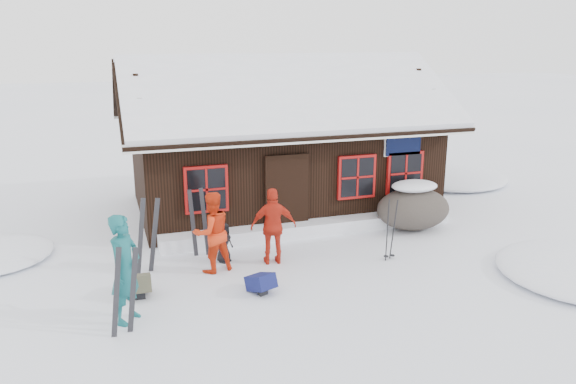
% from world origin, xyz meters
% --- Properties ---
extents(ground, '(120.00, 120.00, 0.00)m').
position_xyz_m(ground, '(0.00, 0.00, 0.00)').
color(ground, white).
rests_on(ground, ground).
extents(mountain_hut, '(8.90, 6.09, 4.42)m').
position_xyz_m(mountain_hut, '(1.50, 4.98, 1.58)').
color(mountain_hut, black).
rests_on(mountain_hut, ground).
extents(snow_drift, '(7.60, 0.60, 0.35)m').
position_xyz_m(snow_drift, '(1.50, 2.25, 0.17)').
color(snow_drift, white).
rests_on(snow_drift, ground).
extents(snow_mounds, '(20.60, 13.20, 0.48)m').
position_xyz_m(snow_mounds, '(1.65, 1.86, 0.00)').
color(snow_mounds, white).
rests_on(snow_mounds, ground).
extents(skier_teal, '(0.79, 0.85, 1.94)m').
position_xyz_m(skier_teal, '(-3.14, -0.97, 0.97)').
color(skier_teal, '#13575B').
rests_on(skier_teal, ground).
extents(skier_orange_left, '(0.99, 0.86, 1.74)m').
position_xyz_m(skier_orange_left, '(-1.31, 0.73, 0.87)').
color(skier_orange_left, red).
rests_on(skier_orange_left, ground).
extents(skier_orange_right, '(1.05, 0.56, 1.70)m').
position_xyz_m(skier_orange_right, '(0.04, 0.74, 0.85)').
color(skier_orange_right, red).
rests_on(skier_orange_right, ground).
extents(skier_crouched, '(0.52, 0.48, 0.90)m').
position_xyz_m(skier_crouched, '(-0.98, 1.16, 0.45)').
color(skier_crouched, black).
rests_on(skier_crouched, ground).
extents(boulder, '(1.95, 1.46, 1.15)m').
position_xyz_m(boulder, '(4.14, 1.82, 0.58)').
color(boulder, '#453E37').
rests_on(boulder, ground).
extents(ski_pair_left, '(0.55, 0.13, 1.59)m').
position_xyz_m(ski_pair_left, '(-3.19, -1.44, 0.74)').
color(ski_pair_left, black).
rests_on(ski_pair_left, ground).
extents(ski_pair_mid, '(0.47, 0.09, 1.64)m').
position_xyz_m(ski_pair_mid, '(-1.43, 1.69, 0.77)').
color(ski_pair_mid, black).
rests_on(ski_pair_mid, ground).
extents(ski_pair_right, '(0.60, 0.16, 1.68)m').
position_xyz_m(ski_pair_right, '(-2.61, 1.08, 0.79)').
color(ski_pair_right, black).
rests_on(ski_pair_right, ground).
extents(ski_poles, '(0.26, 0.13, 1.44)m').
position_xyz_m(ski_poles, '(2.56, 0.12, 0.68)').
color(ski_poles, black).
rests_on(ski_poles, ground).
extents(backpack_blue, '(0.57, 0.64, 0.29)m').
position_xyz_m(backpack_blue, '(-0.64, -0.62, 0.15)').
color(backpack_blue, '#11164C').
rests_on(backpack_blue, ground).
extents(backpack_olive, '(0.47, 0.62, 0.33)m').
position_xyz_m(backpack_olive, '(-2.90, -0.00, 0.16)').
color(backpack_olive, '#454331').
rests_on(backpack_olive, ground).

